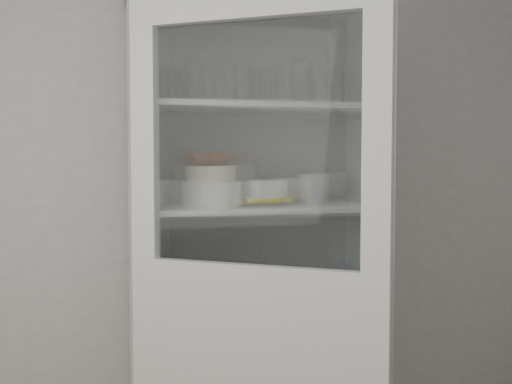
{
  "coord_description": "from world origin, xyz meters",
  "views": [
    {
      "loc": [
        -0.44,
        -1.24,
        1.46
      ],
      "look_at": [
        0.2,
        1.27,
        1.31
      ],
      "focal_mm": 45.0,
      "sensor_mm": 36.0,
      "label": 1
    }
  ],
  "objects": [
    {
      "name": "measuring_cups",
      "position": [
        -0.12,
        1.17,
        0.88
      ],
      "size": [
        0.09,
        0.09,
        0.04
      ],
      "primitive_type": "cylinder",
      "color": "silver",
      "rests_on": "shelf_mugs"
    },
    {
      "name": "cream_bowl",
      "position": [
        0.01,
        1.22,
        1.39
      ],
      "size": [
        0.25,
        0.25,
        0.06
      ],
      "primitive_type": "cylinder",
      "rotation": [
        0.0,
        0.0,
        0.37
      ],
      "color": "beige",
      "rests_on": "plate_stack_front"
    },
    {
      "name": "goblet_1",
      "position": [
        0.11,
        1.37,
        1.76
      ],
      "size": [
        0.09,
        0.09,
        0.19
      ],
      "primitive_type": null,
      "color": "silver",
      "rests_on": "shelf_glass"
    },
    {
      "name": "tumbler_0",
      "position": [
        -0.06,
        1.15,
        1.73
      ],
      "size": [
        0.07,
        0.07,
        0.14
      ],
      "primitive_type": "cylinder",
      "rotation": [
        0.0,
        0.0,
        -0.02
      ],
      "color": "silver",
      "rests_on": "shelf_glass"
    },
    {
      "name": "tumbler_4",
      "position": [
        0.49,
        1.14,
        1.73
      ],
      "size": [
        0.09,
        0.09,
        0.15
      ],
      "primitive_type": "cylinder",
      "rotation": [
        0.0,
        0.0,
        0.24
      ],
      "color": "silver",
      "rests_on": "shelf_glass"
    },
    {
      "name": "terracotta_bowl",
      "position": [
        0.01,
        1.22,
        1.45
      ],
      "size": [
        0.22,
        0.22,
        0.05
      ],
      "primitive_type": "imported",
      "rotation": [
        0.0,
        0.0,
        0.01
      ],
      "color": "#58311D",
      "rests_on": "cream_bowl"
    },
    {
      "name": "tumbler_5",
      "position": [
        0.35,
        1.17,
        1.74
      ],
      "size": [
        0.09,
        0.09,
        0.15
      ],
      "primitive_type": "cylinder",
      "rotation": [
        0.0,
        0.0,
        -0.22
      ],
      "color": "silver",
      "rests_on": "shelf_glass"
    },
    {
      "name": "white_ramekin",
      "position": [
        0.24,
        1.25,
        1.33
      ],
      "size": [
        0.21,
        0.21,
        0.07
      ],
      "primitive_type": "cylinder",
      "rotation": [
        0.0,
        0.0,
        -0.32
      ],
      "color": "white",
      "rests_on": "yellow_trivet"
    },
    {
      "name": "tumbler_8",
      "position": [
        -0.21,
        1.28,
        1.72
      ],
      "size": [
        0.08,
        0.08,
        0.13
      ],
      "primitive_type": "cylinder",
      "rotation": [
        0.0,
        0.0,
        0.39
      ],
      "color": "silver",
      "rests_on": "shelf_glass"
    },
    {
      "name": "tumbler_3",
      "position": [
        0.34,
        1.12,
        1.74
      ],
      "size": [
        0.1,
        0.1,
        0.15
      ],
      "primitive_type": "cylinder",
      "rotation": [
        0.0,
        0.0,
        0.36
      ],
      "color": "silver",
      "rests_on": "shelf_glass"
    },
    {
      "name": "cupboard_door",
      "position": [
        0.07,
        0.79,
        0.87
      ],
      "size": [
        0.75,
        0.56,
        2.0
      ],
      "rotation": [
        0.0,
        0.0,
        -0.62
      ],
      "color": "silver",
      "rests_on": "floor"
    },
    {
      "name": "tumbler_7",
      "position": [
        -0.18,
        1.24,
        1.73
      ],
      "size": [
        0.07,
        0.07,
        0.13
      ],
      "primitive_type": "cylinder",
      "rotation": [
        0.0,
        0.0,
        -0.08
      ],
      "color": "silver",
      "rests_on": "shelf_glass"
    },
    {
      "name": "plate_stack_back",
      "position": [
        -0.19,
        1.42,
        1.31
      ],
      "size": [
        0.22,
        0.22,
        0.1
      ],
      "primitive_type": "cylinder",
      "color": "white",
      "rests_on": "shelf_plates"
    },
    {
      "name": "teal_jar",
      "position": [
        0.18,
        1.29,
        0.92
      ],
      "size": [
        0.1,
        0.1,
        0.12
      ],
      "color": "#2B7476",
      "rests_on": "shelf_mugs"
    },
    {
      "name": "mug_blue",
      "position": [
        0.47,
        1.21,
        0.91
      ],
      "size": [
        0.16,
        0.16,
        0.1
      ],
      "primitive_type": "imported",
      "rotation": [
        0.0,
        0.0,
        0.32
      ],
      "color": "#20359E",
      "rests_on": "shelf_mugs"
    },
    {
      "name": "wall_back",
      "position": [
        0.0,
        1.5,
        1.3
      ],
      "size": [
        3.6,
        0.02,
        2.6
      ],
      "primitive_type": "cube",
      "color": "#A6A6A6",
      "rests_on": "ground"
    },
    {
      "name": "yellow_trivet",
      "position": [
        0.24,
        1.25,
        1.28
      ],
      "size": [
        0.2,
        0.2,
        0.01
      ],
      "primitive_type": "cube",
      "rotation": [
        0.0,
        0.0,
        -0.14
      ],
      "color": "yellow",
      "rests_on": "glass_platter"
    },
    {
      "name": "plate_stack_front",
      "position": [
        0.01,
        1.22,
        1.31
      ],
      "size": [
        0.23,
        0.23,
        0.1
      ],
      "primitive_type": "cylinder",
      "color": "white",
      "rests_on": "shelf_plates"
    },
    {
      "name": "mug_teal",
      "position": [
        0.54,
        1.31,
        0.91
      ],
      "size": [
        0.11,
        0.11,
        0.09
      ],
      "primitive_type": "imported",
      "rotation": [
        0.0,
        0.0,
        0.13
      ],
      "color": "#2B7476",
      "rests_on": "shelf_mugs"
    },
    {
      "name": "pantry_cabinet",
      "position": [
        0.2,
        1.34,
        0.94
      ],
      "size": [
        1.0,
        0.45,
        2.1
      ],
      "color": "silver",
      "rests_on": "floor"
    },
    {
      "name": "grey_bowl_stack",
      "position": [
        0.45,
        1.3,
        1.32
      ],
      "size": [
        0.13,
        0.13,
        0.12
      ],
      "primitive_type": "cylinder",
      "color": "#B8B8B8",
      "rests_on": "shelf_plates"
    },
    {
      "name": "tumbler_2",
      "position": [
        0.11,
        1.15,
        1.73
      ],
      "size": [
        0.08,
        0.08,
        0.14
      ],
      "primitive_type": "cylinder",
      "rotation": [
        0.0,
        0.0,
        -0.1
      ],
      "color": "silver",
      "rests_on": "shelf_glass"
    },
    {
      "name": "glass_platter",
      "position": [
        0.24,
        1.25,
        1.27
      ],
      "size": [
        0.35,
        0.35,
        0.02
      ],
      "primitive_type": "cylinder",
      "rotation": [
        0.0,
        0.0,
        -0.25
      ],
      "color": "silver",
      "rests_on": "shelf_plates"
    },
    {
      "name": "tumbler_1",
      "position": [
        -0.16,
        1.17,
        1.72
      ],
      "size": [
        0.08,
        0.08,
        0.12
      ],
      "primitive_type": "cylinder",
      "rotation": [
        0.0,
        0.0,
        0.43
      ],
      "color": "silver",
      "rests_on": "shelf_glass"
    },
    {
      "name": "tumbler_10",
      "position": [
        0.23,
        1.29,
        1.73
      ],
      "size": [
        0.07,
        0.07,
        0.15
      ],
      "primitive_type": "cylinder",
      "rotation": [
        0.0,
        0.0,
        -0.02
      ],
      "color": "silver",
      "rests_on": "shelf_glass"
    },
    {
      "name": "white_canister",
      "position": [
        -0.21,
        1.32,
        0.93
      ],
      "size": [
        0.13,
        0.13,
        0.14
      ],
      "primitive_type": "cylinder",
      "rotation": [
        0.0,
        0.0,
        0.09
      ],
      "color": "white",
      "rests_on": "shelf_mugs"
    },
    {
      "name": "tumbler_11",
      "position": [
        0.24,
        1.25,
        1.73
      ],
      "size": [
        0.08,
        0.08,
        0.13
      ],
      "primitive_type": "cylinder",
      "rotation": [
        0.0,
        0.0,
        -0.3
      ],
      "color": "silver",
      "rests_on": "shelf_glass"
    },
    {
      "name": "mug_white",
      "position": [
        0.25,
        1.18,
        0.91
      ],
      "size": [
        0.13,
        0.13,
        0.1
      ],
      "primitive_type": "imported",
      "rotation": [
        0.0,
        0.0,
        -0.21
      ],
      "color": "white",
      "rests_on": "shelf_mugs"
    },
    {
      "name": "tumbler_6",
      "position": [
        0.61,
        1.11,
        1.73
      ],
      "size": [
        0.08,
        0.08,
        0.13
      ],
      "primitive_type": "cylinder",
      "rotation": [
        0.0,
        0.0,
        0.35
      ],
      "color": "silver",
      "rests_on": "shelf_glass"
    },
    {
      "name": "goblet_2",
      "position": [
        0.29,
        1.35,
        1.75
      ],
      "size": [
        0.08,
        0.08,
        0.19
      ],
      "primitive_type": null,
      "color": "silver",
      "rests_on": "shelf_glass"
    },
    {
      "name": "tumbler_12",
      "position": [
        0.41,
        1.26,
        1.73
      ],
      "size": [
        0.07,
        0.07,
        0.14
      ],
      "primitive_type": "cylinder",
      "color": "silver",
      "rests_on": "shelf_glass"
    },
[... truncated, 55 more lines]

